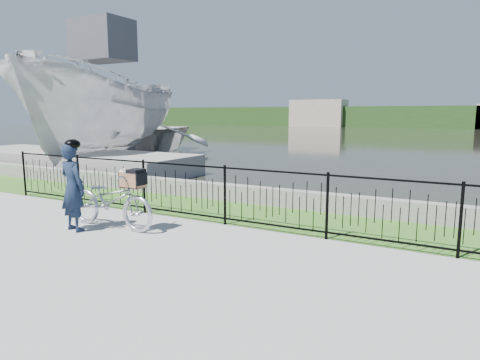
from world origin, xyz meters
The scene contains 12 objects.
ground centered at (0.00, 0.00, 0.00)m, with size 120.00×120.00×0.00m, color gray.
grass_strip centered at (0.00, 2.60, 0.00)m, with size 60.00×2.00×0.01m, color #396A21.
water centered at (0.00, 33.00, 0.00)m, with size 120.00×120.00×0.00m, color black.
quay_wall centered at (0.00, 3.60, 0.20)m, with size 60.00×0.30×0.40m, color gray.
fence centered at (0.00, 1.60, 0.58)m, with size 14.00×0.06×1.15m, color black, non-canonical shape.
far_treeline centered at (0.00, 60.00, 1.50)m, with size 120.00×6.00×3.00m, color #234119.
far_building_left centered at (-18.00, 58.00, 2.00)m, with size 8.00×4.00×4.00m, color #A09381.
dock centered at (-10.00, 5.50, 0.35)m, with size 10.00×3.00×0.70m, color gray.
bicycle_rig centered at (-2.74, 0.40, 0.53)m, with size 2.00×0.70×1.16m.
cyclist centered at (-3.19, -0.07, 0.82)m, with size 0.63×0.47×1.66m.
boat_near centered at (-10.10, 7.49, 2.07)m, with size 6.55×10.86×5.73m.
boat_far centered at (-12.77, 10.66, 1.05)m, with size 8.56×11.01×2.09m.
Camera 1 is at (3.09, -5.26, 2.13)m, focal length 32.00 mm.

